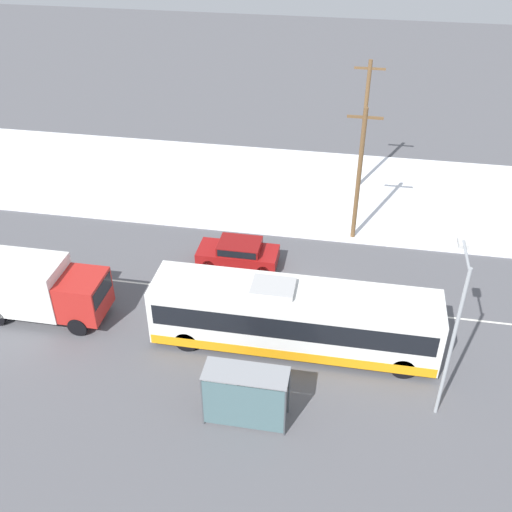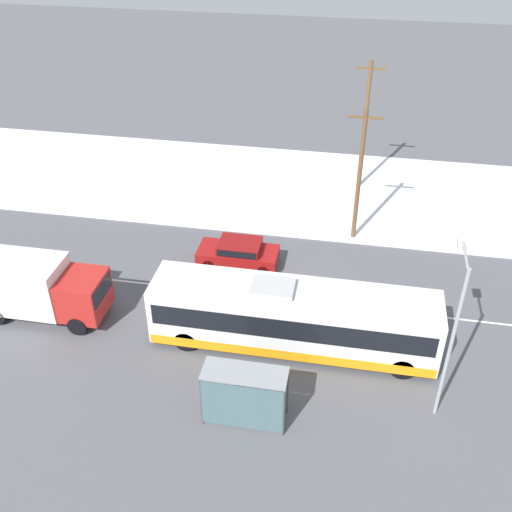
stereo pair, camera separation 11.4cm
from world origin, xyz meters
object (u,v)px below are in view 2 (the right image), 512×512
bus_shelter (243,392)px  utility_pole_roadside (360,174)px  box_truck (36,286)px  streetlamp (454,319)px  utility_pole_snowlot (365,125)px  pedestrian_at_stop (240,376)px  sedan_car (239,252)px  city_bus (293,318)px

bus_shelter → utility_pole_roadside: 14.55m
box_truck → bus_shelter: box_truck is taller
box_truck → streetlamp: streetlamp is taller
utility_pole_roadside → box_truck: bearing=-146.5°
utility_pole_snowlot → pedestrian_at_stop: bearing=-101.7°
box_truck → sedan_car: bearing=34.3°
streetlamp → city_bus: bearing=158.2°
city_bus → utility_pole_roadside: bearing=76.6°
box_truck → utility_pole_roadside: size_ratio=0.81×
box_truck → streetlamp: (17.76, -2.37, 2.71)m
sedan_car → utility_pole_snowlot: utility_pole_snowlot is taller
sedan_car → bus_shelter: 10.61m
sedan_car → utility_pole_snowlot: (5.80, 9.88, 3.51)m
box_truck → bus_shelter: size_ratio=1.97×
city_bus → streetlamp: size_ratio=1.79×
box_truck → bus_shelter: bearing=-23.8°
utility_pole_snowlot → box_truck: bearing=-132.2°
pedestrian_at_stop → box_truck: bearing=162.3°
streetlamp → box_truck: bearing=172.4°
city_bus → utility_pole_snowlot: size_ratio=1.49×
sedan_car → pedestrian_at_stop: (1.93, -8.88, 0.23)m
city_bus → utility_pole_snowlot: bearing=81.8°
city_bus → streetlamp: (5.94, -2.38, 2.78)m
box_truck → bus_shelter: (10.61, -4.67, 0.08)m
city_bus → box_truck: bearing=-180.0°
box_truck → utility_pole_snowlot: (14.06, 15.52, 2.66)m
sedan_car → city_bus: bearing=122.3°
sedan_car → utility_pole_snowlot: bearing=-120.4°
pedestrian_at_stop → utility_pole_snowlot: size_ratio=0.20×
streetlamp → pedestrian_at_stop: bearing=-173.4°
city_bus → box_truck: size_ratio=1.97×
sedan_car → pedestrian_at_stop: pedestrian_at_stop is taller
city_bus → bus_shelter: size_ratio=3.87×
sedan_car → bus_shelter: bus_shelter is taller
box_truck → pedestrian_at_stop: bearing=-17.7°
utility_pole_snowlot → sedan_car: bearing=-120.4°
pedestrian_at_stop → streetlamp: bearing=6.6°
pedestrian_at_stop → bus_shelter: (0.42, -1.43, 0.69)m
sedan_car → pedestrian_at_stop: 9.09m
bus_shelter → utility_pole_roadside: size_ratio=0.41×
sedan_car → streetlamp: (9.50, -8.00, 3.56)m
utility_pole_roadside → bus_shelter: bearing=-103.8°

